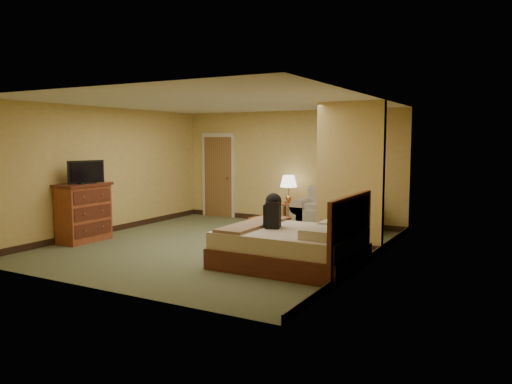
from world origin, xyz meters
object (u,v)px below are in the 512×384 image
Objects in this scene: loveseat at (335,216)px; dresser at (84,212)px; bed at (294,246)px; coffee_table at (270,223)px.

loveseat is 1.60× the size of dresser.
loveseat is at bearing 99.03° from bed.
loveseat is 3.30m from bed.
coffee_table is 3.58m from dresser.
loveseat is 0.86× the size of bed.
coffee_table is 2.27m from bed.
coffee_table is (-0.84, -1.44, -0.00)m from loveseat.
coffee_table is at bearing -120.36° from loveseat.
bed is at bearing -80.97° from loveseat.
bed is (0.52, -3.26, 0.02)m from loveseat.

